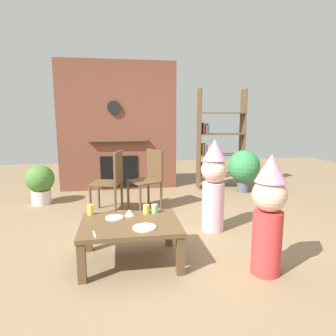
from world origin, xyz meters
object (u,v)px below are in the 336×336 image
(paper_cup_near_right, at_px, (155,209))
(potted_plant_short, at_px, (40,182))
(paper_plate_rear, at_px, (144,227))
(paper_cup_near_left, at_px, (146,209))
(dining_chair_middle, at_px, (150,176))
(paper_cup_center, at_px, (90,210))
(birthday_cake_slice, at_px, (129,212))
(child_with_cone_hat, at_px, (268,212))
(paper_plate_front, at_px, (114,218))
(bookshelf, at_px, (217,143))
(coffee_table, at_px, (131,229))
(child_in_pink, at_px, (214,183))
(potted_plant_tall, at_px, (244,167))
(dining_chair_left, at_px, (112,178))

(paper_cup_near_right, height_order, potted_plant_short, potted_plant_short)
(paper_cup_near_right, distance_m, paper_plate_rear, 0.44)
(paper_plate_rear, bearing_deg, paper_cup_near_left, 82.39)
(paper_plate_rear, bearing_deg, dining_chair_middle, 82.57)
(paper_cup_center, bearing_deg, birthday_cake_slice, -13.22)
(child_with_cone_hat, distance_m, dining_chair_middle, 2.21)
(paper_plate_front, bearing_deg, paper_plate_rear, -49.04)
(paper_cup_near_right, xyz_separation_m, dining_chair_middle, (0.09, 1.39, 0.07))
(child_with_cone_hat, bearing_deg, birthday_cake_slice, -8.46)
(paper_cup_near_right, bearing_deg, bookshelf, 59.01)
(paper_plate_front, bearing_deg, coffee_table, -44.64)
(paper_cup_center, distance_m, child_in_pink, 1.48)
(paper_plate_front, distance_m, child_in_pink, 1.30)
(coffee_table, xyz_separation_m, dining_chair_middle, (0.36, 1.64, 0.18))
(dining_chair_middle, xyz_separation_m, potted_plant_tall, (1.82, 0.73, -0.04))
(child_with_cone_hat, relative_size, child_in_pink, 0.96)
(dining_chair_left, relative_size, potted_plant_tall, 1.15)
(paper_cup_near_left, bearing_deg, paper_plate_front, -164.06)
(coffee_table, xyz_separation_m, potted_plant_short, (-1.34, 2.17, 0.02))
(coffee_table, xyz_separation_m, child_with_cone_hat, (1.18, -0.41, 0.23))
(potted_plant_short, bearing_deg, paper_plate_front, -59.57)
(paper_plate_rear, relative_size, dining_chair_left, 0.24)
(coffee_table, height_order, paper_plate_front, paper_plate_front)
(potted_plant_short, bearing_deg, child_with_cone_hat, -45.65)
(paper_cup_near_left, relative_size, birthday_cake_slice, 0.94)
(coffee_table, relative_size, dining_chair_middle, 1.04)
(potted_plant_tall, bearing_deg, paper_cup_near_left, -133.23)
(bookshelf, xyz_separation_m, coffee_table, (-1.80, -2.81, -0.54))
(child_with_cone_hat, xyz_separation_m, potted_plant_tall, (0.99, 2.78, -0.10))
(child_with_cone_hat, height_order, potted_plant_tall, child_with_cone_hat)
(coffee_table, bearing_deg, paper_cup_near_left, 54.33)
(paper_cup_near_left, height_order, child_in_pink, child_in_pink)
(dining_chair_left, height_order, potted_plant_tall, dining_chair_left)
(birthday_cake_slice, xyz_separation_m, child_in_pink, (1.03, 0.45, 0.17))
(paper_plate_front, bearing_deg, paper_cup_near_left, 15.94)
(potted_plant_short, bearing_deg, bookshelf, 11.49)
(paper_plate_rear, relative_size, child_in_pink, 0.19)
(paper_cup_near_left, height_order, paper_plate_rear, paper_cup_near_left)
(paper_cup_near_left, xyz_separation_m, dining_chair_left, (-0.37, 1.30, 0.07))
(coffee_table, xyz_separation_m, paper_plate_front, (-0.15, 0.15, 0.07))
(paper_plate_front, bearing_deg, potted_plant_short, 120.43)
(paper_cup_center, bearing_deg, paper_cup_near_left, -5.81)
(coffee_table, relative_size, paper_cup_near_left, 10.02)
(birthday_cake_slice, height_order, dining_chair_middle, dining_chair_middle)
(paper_plate_front, relative_size, dining_chair_left, 0.19)
(paper_cup_near_left, xyz_separation_m, birthday_cake_slice, (-0.18, -0.03, -0.01))
(paper_cup_near_left, height_order, paper_plate_front, paper_cup_near_left)
(paper_plate_rear, xyz_separation_m, potted_plant_tall, (2.05, 2.53, 0.07))
(coffee_table, bearing_deg, child_in_pink, 32.46)
(paper_cup_near_right, distance_m, dining_chair_left, 1.37)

